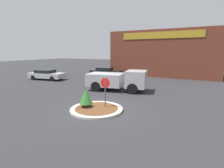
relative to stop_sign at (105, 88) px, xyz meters
The scene contains 8 objects.
ground_plane 1.53m from the stop_sign, 119.17° to the right, with size 120.00×120.00×0.00m, color #2D2D30.
traffic_island 1.46m from the stop_sign, 119.17° to the right, with size 3.29×3.29×0.14m.
stop_sign is the anchor object (origin of this frame).
island_shrub 1.36m from the stop_sign, 150.32° to the right, with size 0.83×0.83×1.12m.
utility_truck 5.42m from the stop_sign, 107.66° to the left, with size 5.74×3.20×1.92m.
storefront_building 18.21m from the stop_sign, 90.19° to the left, with size 15.32×6.07×6.58m.
parked_sedan_silver 14.23m from the stop_sign, 152.24° to the left, with size 4.86×2.60×1.29m.
parked_sedan_black 14.91m from the stop_sign, 119.55° to the left, with size 4.74×2.54×1.31m.
Camera 1 is at (5.69, -8.80, 3.65)m, focal length 28.00 mm.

